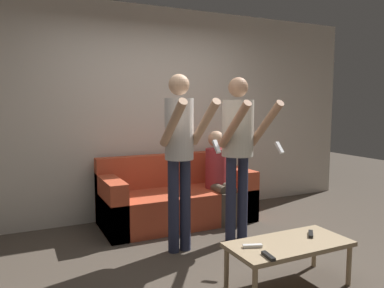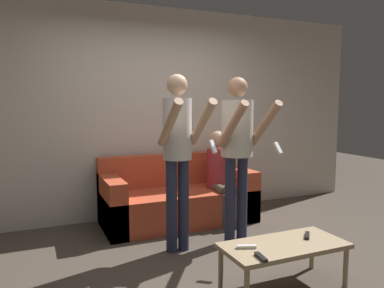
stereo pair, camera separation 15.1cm
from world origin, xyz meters
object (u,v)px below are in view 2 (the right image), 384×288
(person_seated, at_px, (220,173))
(coffee_table, at_px, (284,248))
(remote_mid, at_px, (246,247))
(remote_far, at_px, (307,235))
(person_standing_right, at_px, (238,140))
(person_standing_left, at_px, (178,145))
(couch, at_px, (178,200))
(remote_near, at_px, (261,257))

(person_seated, xyz_separation_m, coffee_table, (-0.34, -1.73, -0.27))
(remote_mid, distance_m, remote_far, 0.59)
(person_standing_right, bearing_deg, person_seated, 76.92)
(person_standing_left, xyz_separation_m, remote_mid, (0.17, -1.00, -0.69))
(couch, distance_m, coffee_table, 1.92)
(person_standing_left, distance_m, remote_near, 1.40)
(person_seated, relative_size, remote_near, 7.38)
(couch, xyz_separation_m, remote_far, (0.43, -1.87, 0.10))
(person_standing_right, relative_size, person_seated, 1.54)
(remote_mid, bearing_deg, person_standing_left, 99.57)
(couch, relative_size, person_standing_left, 1.05)
(person_standing_left, xyz_separation_m, remote_near, (0.16, -1.21, -0.69))
(remote_near, bearing_deg, person_standing_left, 97.63)
(couch, distance_m, remote_mid, 1.89)
(person_standing_right, xyz_separation_m, remote_far, (0.09, -0.99, -0.71))
(person_standing_right, relative_size, remote_far, 12.86)
(person_seated, relative_size, remote_far, 8.34)
(couch, distance_m, person_standing_left, 1.24)
(person_standing_left, xyz_separation_m, person_seated, (0.83, 0.70, -0.47))
(remote_mid, bearing_deg, remote_near, -91.86)
(remote_mid, height_order, remote_far, same)
(remote_far, bearing_deg, person_standing_right, 95.28)
(person_standing_right, xyz_separation_m, person_seated, (0.16, 0.69, -0.49))
(coffee_table, xyz_separation_m, remote_mid, (-0.33, 0.04, 0.05))
(person_seated, distance_m, coffee_table, 1.79)
(person_seated, distance_m, remote_far, 1.70)
(couch, xyz_separation_m, person_seated, (0.50, -0.19, 0.33))
(remote_near, bearing_deg, remote_mid, 88.14)
(person_seated, bearing_deg, person_standing_left, -140.02)
(coffee_table, bearing_deg, remote_near, -152.64)
(remote_mid, bearing_deg, coffee_table, -6.19)
(person_standing_left, distance_m, coffee_table, 1.37)
(person_seated, bearing_deg, coffee_table, -101.03)
(person_standing_left, distance_m, remote_mid, 1.23)
(person_seated, relative_size, remote_mid, 7.38)
(coffee_table, bearing_deg, remote_far, 9.16)
(remote_near, bearing_deg, person_standing_right, 67.18)
(remote_near, bearing_deg, coffee_table, 27.36)
(person_standing_left, bearing_deg, remote_far, -52.42)
(couch, distance_m, person_standing_right, 1.25)
(person_standing_right, height_order, remote_mid, person_standing_right)
(coffee_table, bearing_deg, person_seated, 78.97)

